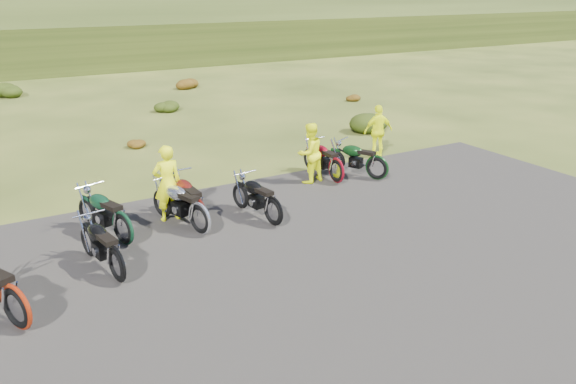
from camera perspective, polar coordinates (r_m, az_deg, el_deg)
ground at (r=12.44m, az=-1.99°, el=-5.26°), size 300.00×300.00×0.00m
gravel_pad at (r=10.91m, az=3.03°, el=-9.18°), size 20.00×12.00×0.04m
hill_slope at (r=60.40m, az=-25.60°, el=13.25°), size 300.00×45.97×9.37m
shrub_3 at (r=32.27m, az=-26.55°, el=9.43°), size 1.56×1.56×0.92m
shrub_4 at (r=20.39m, az=-15.33°, el=4.95°), size 0.77×0.77×0.45m
shrub_5 at (r=26.12m, az=-12.31°, el=8.64°), size 1.03×1.03×0.61m
shrub_6 at (r=31.97m, az=-10.35°, el=10.97°), size 1.30×1.30×0.77m
shrub_7 at (r=22.30m, az=8.36°, el=7.35°), size 1.56×1.56×0.92m
shrub_8 at (r=28.20m, az=6.36°, el=9.64°), size 0.77×0.77×0.45m
motorcycle_0 at (r=11.36m, az=-16.79°, el=-8.80°), size 1.04×2.15×1.08m
motorcycle_1 at (r=10.53m, az=-25.51°, el=-12.53°), size 1.71×2.40×1.20m
motorcycle_2 at (r=12.86m, az=-16.23°, el=-5.22°), size 1.38×2.28×1.13m
motorcycle_3 at (r=12.98m, az=-8.85°, el=-4.36°), size 1.31×2.29×1.14m
motorcycle_4 at (r=13.17m, az=-8.84°, el=-4.00°), size 0.82×2.25×1.17m
motorcycle_5 at (r=13.31m, az=-1.49°, el=-3.48°), size 0.99×2.09×1.05m
motorcycle_6 at (r=16.20m, az=4.90°, el=0.87°), size 0.71×2.08×1.09m
motorcycle_7 at (r=16.59m, az=8.96°, el=1.16°), size 1.54×2.15×1.08m
person_middle at (r=13.58m, az=-12.15°, el=0.77°), size 0.69×0.46×1.86m
person_right_a at (r=15.95m, az=2.22°, el=3.87°), size 0.95×0.80×1.73m
person_right_b at (r=18.67m, az=9.14°, el=6.05°), size 1.07×0.60×1.72m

